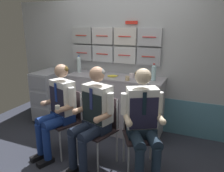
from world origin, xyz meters
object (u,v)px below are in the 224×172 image
object	(u,v)px
folding_chair_by_counter	(140,127)
crew_member_by_counter	(143,119)
crew_member_right	(93,114)
folding_chair_left	(69,114)
snack_banana	(113,76)
crew_member_left	(58,107)
service_trolley	(51,94)
water_bottle_short	(154,73)
folding_chair_right	(102,122)
espresso_cup_small	(132,75)

from	to	relation	value
folding_chair_by_counter	crew_member_by_counter	distance (m)	0.24
crew_member_right	folding_chair_by_counter	xyz separation A→B (m)	(0.52, 0.23, -0.17)
folding_chair_left	snack_banana	xyz separation A→B (m)	(0.35, 0.73, 0.42)
crew_member_by_counter	snack_banana	distance (m)	1.17
crew_member_left	crew_member_right	world-z (taller)	crew_member_right
service_trolley	crew_member_left	bearing A→B (deg)	-46.63
folding_chair_by_counter	water_bottle_short	distance (m)	0.94
crew_member_right	folding_chair_right	bearing A→B (deg)	72.94
folding_chair_left	crew_member_left	xyz separation A→B (m)	(-0.06, -0.15, 0.15)
folding_chair_right	folding_chair_by_counter	distance (m)	0.48
water_bottle_short	snack_banana	distance (m)	0.65
crew_member_left	service_trolley	bearing A→B (deg)	133.37
folding_chair_right	crew_member_right	xyz separation A→B (m)	(-0.05, -0.15, 0.17)
folding_chair_right	espresso_cup_small	xyz separation A→B (m)	(0.09, 0.88, 0.44)
folding_chair_right	espresso_cup_small	distance (m)	0.99
crew_member_right	crew_member_by_counter	xyz separation A→B (m)	(0.60, 0.08, 0.01)
folding_chair_left	folding_chair_right	xyz separation A→B (m)	(0.55, -0.06, 0.00)
crew_member_left	crew_member_right	size ratio (longest dim) A/B	0.98
crew_member_by_counter	water_bottle_short	bearing A→B (deg)	96.83
service_trolley	crew_member_right	xyz separation A→B (m)	(1.39, -0.94, 0.21)
service_trolley	crew_member_right	size ratio (longest dim) A/B	0.73
folding_chair_right	crew_member_right	bearing A→B (deg)	-107.06
service_trolley	folding_chair_by_counter	distance (m)	2.04
crew_member_by_counter	espresso_cup_small	distance (m)	1.09
folding_chair_by_counter	snack_banana	size ratio (longest dim) A/B	5.04
service_trolley	folding_chair_left	size ratio (longest dim) A/B	1.08
crew_member_by_counter	snack_banana	xyz separation A→B (m)	(-0.75, 0.87, 0.25)
crew_member_right	crew_member_by_counter	size ratio (longest dim) A/B	0.99
service_trolley	folding_chair_left	xyz separation A→B (m)	(0.89, -0.72, 0.04)
espresso_cup_small	water_bottle_short	bearing A→B (deg)	-5.42
crew_member_left	crew_member_by_counter	world-z (taller)	crew_member_by_counter
folding_chair_left	water_bottle_short	distance (m)	1.37
crew_member_left	crew_member_by_counter	bearing A→B (deg)	1.07
espresso_cup_small	folding_chair_left	bearing A→B (deg)	-127.88
crew_member_left	folding_chair_by_counter	distance (m)	1.11
folding_chair_left	folding_chair_by_counter	distance (m)	1.03
crew_member_left	espresso_cup_small	bearing A→B (deg)	54.43
water_bottle_short	snack_banana	bearing A→B (deg)	-175.13
folding_chair_right	water_bottle_short	xyz separation A→B (m)	(0.45, 0.85, 0.52)
service_trolley	crew_member_by_counter	size ratio (longest dim) A/B	0.73
water_bottle_short	folding_chair_left	bearing A→B (deg)	-141.55
crew_member_right	snack_banana	world-z (taller)	crew_member_right
folding_chair_by_counter	crew_member_left	bearing A→B (deg)	-171.46
crew_member_right	folding_chair_left	bearing A→B (deg)	156.65
crew_member_left	water_bottle_short	world-z (taller)	crew_member_left
folding_chair_left	folding_chair_by_counter	bearing A→B (deg)	0.51
service_trolley	crew_member_by_counter	world-z (taller)	crew_member_by_counter
service_trolley	folding_chair_right	world-z (taller)	service_trolley
folding_chair_right	crew_member_right	distance (m)	0.23
folding_chair_right	water_bottle_short	bearing A→B (deg)	62.32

